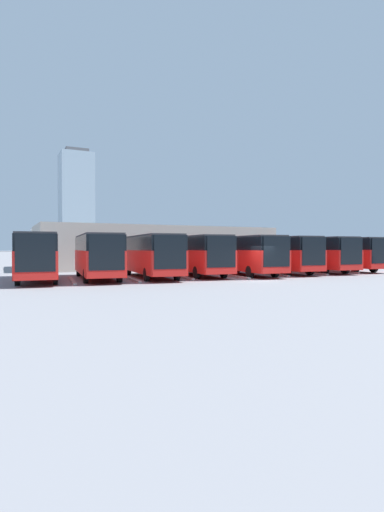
{
  "coord_description": "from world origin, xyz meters",
  "views": [
    {
      "loc": [
        16.94,
        24.46,
        2.39
      ],
      "look_at": [
        2.6,
        -5.43,
        1.68
      ],
      "focal_mm": 28.0,
      "sensor_mm": 36.0,
      "label": 1
    }
  ],
  "objects_px": {
    "bus_3": "(243,254)",
    "bus_7": "(38,255)",
    "bus_1": "(312,253)",
    "bus_2": "(277,253)",
    "bus_0": "(340,253)",
    "bus_6": "(97,254)",
    "bus_4": "(195,254)",
    "bus_5": "(151,254)"
  },
  "relations": [
    {
      "from": "bus_0",
      "to": "bus_7",
      "type": "bearing_deg",
      "value": 5.69
    },
    {
      "from": "bus_1",
      "to": "bus_0",
      "type": "bearing_deg",
      "value": -168.59
    },
    {
      "from": "bus_2",
      "to": "bus_0",
      "type": "bearing_deg",
      "value": -171.33
    },
    {
      "from": "bus_3",
      "to": "bus_1",
      "type": "bearing_deg",
      "value": -169.9
    },
    {
      "from": "bus_1",
      "to": "bus_5",
      "type": "distance_m",
      "value": 16.65
    },
    {
      "from": "bus_0",
      "to": "bus_2",
      "type": "xyz_separation_m",
      "value": [
        8.32,
        0.42,
        0.0
      ]
    },
    {
      "from": "bus_0",
      "to": "bus_5",
      "type": "relative_size",
      "value": 1.0
    },
    {
      "from": "bus_6",
      "to": "bus_2",
      "type": "bearing_deg",
      "value": -175.0
    },
    {
      "from": "bus_3",
      "to": "bus_6",
      "type": "relative_size",
      "value": 1.0
    },
    {
      "from": "bus_4",
      "to": "bus_7",
      "type": "bearing_deg",
      "value": 5.3
    },
    {
      "from": "bus_3",
      "to": "bus_7",
      "type": "height_order",
      "value": "same"
    },
    {
      "from": "bus_0",
      "to": "bus_6",
      "type": "bearing_deg",
      "value": 6.22
    },
    {
      "from": "bus_7",
      "to": "bus_4",
      "type": "bearing_deg",
      "value": -174.7
    },
    {
      "from": "bus_1",
      "to": "bus_4",
      "type": "xyz_separation_m",
      "value": [
        12.48,
        -0.36,
        0.0
      ]
    },
    {
      "from": "bus_5",
      "to": "bus_0",
      "type": "bearing_deg",
      "value": -172.81
    },
    {
      "from": "bus_3",
      "to": "bus_5",
      "type": "bearing_deg",
      "value": 2.16
    },
    {
      "from": "bus_3",
      "to": "bus_6",
      "type": "distance_m",
      "value": 12.51
    },
    {
      "from": "bus_6",
      "to": "bus_7",
      "type": "height_order",
      "value": "same"
    },
    {
      "from": "bus_6",
      "to": "bus_4",
      "type": "bearing_deg",
      "value": -173.29
    },
    {
      "from": "bus_1",
      "to": "bus_5",
      "type": "relative_size",
      "value": 1.0
    },
    {
      "from": "bus_0",
      "to": "bus_2",
      "type": "relative_size",
      "value": 1.0
    },
    {
      "from": "bus_5",
      "to": "bus_6",
      "type": "distance_m",
      "value": 4.17
    },
    {
      "from": "bus_0",
      "to": "bus_3",
      "type": "distance_m",
      "value": 12.53
    },
    {
      "from": "bus_6",
      "to": "bus_7",
      "type": "distance_m",
      "value": 4.17
    },
    {
      "from": "bus_0",
      "to": "bus_5",
      "type": "xyz_separation_m",
      "value": [
        20.81,
        0.5,
        0.0
      ]
    },
    {
      "from": "bus_0",
      "to": "bus_7",
      "type": "height_order",
      "value": "same"
    },
    {
      "from": "bus_1",
      "to": "bus_2",
      "type": "distance_m",
      "value": 4.16
    },
    {
      "from": "bus_0",
      "to": "bus_7",
      "type": "relative_size",
      "value": 1.0
    },
    {
      "from": "bus_2",
      "to": "bus_3",
      "type": "relative_size",
      "value": 1.0
    },
    {
      "from": "bus_2",
      "to": "bus_4",
      "type": "relative_size",
      "value": 1.0
    },
    {
      "from": "bus_2",
      "to": "bus_6",
      "type": "bearing_deg",
      "value": 5.0
    },
    {
      "from": "bus_6",
      "to": "bus_5",
      "type": "bearing_deg",
      "value": -178.61
    },
    {
      "from": "bus_1",
      "to": "bus_5",
      "type": "height_order",
      "value": "same"
    },
    {
      "from": "bus_3",
      "to": "bus_7",
      "type": "bearing_deg",
      "value": 2.05
    },
    {
      "from": "bus_1",
      "to": "bus_3",
      "type": "relative_size",
      "value": 1.0
    },
    {
      "from": "bus_2",
      "to": "bus_7",
      "type": "relative_size",
      "value": 1.0
    },
    {
      "from": "bus_1",
      "to": "bus_5",
      "type": "xyz_separation_m",
      "value": [
        16.64,
        0.09,
        0.0
      ]
    },
    {
      "from": "bus_1",
      "to": "bus_3",
      "type": "xyz_separation_m",
      "value": [
        8.32,
        0.62,
        0.0
      ]
    },
    {
      "from": "bus_7",
      "to": "bus_2",
      "type": "bearing_deg",
      "value": -175.51
    },
    {
      "from": "bus_3",
      "to": "bus_7",
      "type": "xyz_separation_m",
      "value": [
        16.64,
        -1.09,
        0.0
      ]
    },
    {
      "from": "bus_0",
      "to": "bus_1",
      "type": "xyz_separation_m",
      "value": [
        4.16,
        0.41,
        0.0
      ]
    },
    {
      "from": "bus_2",
      "to": "bus_7",
      "type": "bearing_deg",
      "value": 4.49
    }
  ]
}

